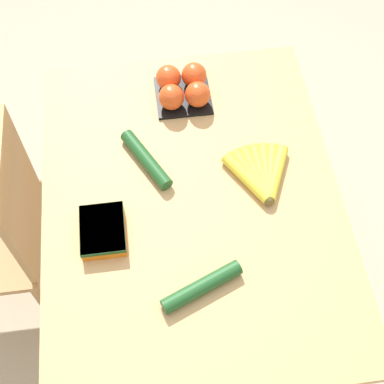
# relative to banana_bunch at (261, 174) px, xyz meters

# --- Properties ---
(ground_plane) EXTENTS (12.00, 12.00, 0.00)m
(ground_plane) POSITION_rel_banana_bunch_xyz_m (-0.04, 0.21, -0.79)
(ground_plane) COLOR #B7A88E
(dining_table) EXTENTS (1.12, 0.85, 0.77)m
(dining_table) POSITION_rel_banana_bunch_xyz_m (-0.04, 0.21, -0.14)
(dining_table) COLOR tan
(dining_table) RESTS_ON ground_plane
(banana_bunch) EXTENTS (0.20, 0.20, 0.04)m
(banana_bunch) POSITION_rel_banana_bunch_xyz_m (0.00, 0.00, 0.00)
(banana_bunch) COLOR brown
(banana_bunch) RESTS_ON dining_table
(tomato_pack) EXTENTS (0.17, 0.17, 0.09)m
(tomato_pack) POSITION_rel_banana_bunch_xyz_m (0.34, 0.19, 0.03)
(tomato_pack) COLOR black
(tomato_pack) RESTS_ON dining_table
(carrot_bag) EXTENTS (0.15, 0.12, 0.04)m
(carrot_bag) POSITION_rel_banana_bunch_xyz_m (-0.12, 0.46, 0.01)
(carrot_bag) COLOR orange
(carrot_bag) RESTS_ON dining_table
(cucumber_near) EXTENTS (0.22, 0.14, 0.04)m
(cucumber_near) POSITION_rel_banana_bunch_xyz_m (0.10, 0.33, 0.00)
(cucumber_near) COLOR #1E5123
(cucumber_near) RESTS_ON dining_table
(cucumber_far) EXTENTS (0.12, 0.22, 0.04)m
(cucumber_far) POSITION_rel_banana_bunch_xyz_m (-0.32, 0.22, 0.00)
(cucumber_far) COLOR #1E5123
(cucumber_far) RESTS_ON dining_table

